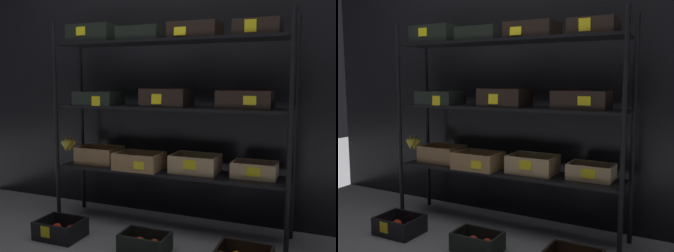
# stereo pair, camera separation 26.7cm
# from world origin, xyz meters

# --- Properties ---
(ground_plane) EXTENTS (10.00, 10.00, 0.00)m
(ground_plane) POSITION_xyz_m (0.00, 0.00, 0.00)
(ground_plane) COLOR gray
(storefront_wall) EXTENTS (4.17, 0.12, 2.59)m
(storefront_wall) POSITION_xyz_m (0.00, 0.37, 1.30)
(storefront_wall) COLOR black
(storefront_wall) RESTS_ON ground_plane
(display_rack) EXTENTS (1.90, 0.38, 1.57)m
(display_rack) POSITION_xyz_m (-0.03, 0.00, 0.95)
(display_rack) COLOR black
(display_rack) RESTS_ON ground_plane
(crate_ground_apple_red) EXTENTS (0.32, 0.26, 0.13)m
(crate_ground_apple_red) POSITION_xyz_m (-0.66, -0.45, 0.05)
(crate_ground_apple_red) COLOR black
(crate_ground_apple_red) RESTS_ON ground_plane
(crate_ground_left_apple_red) EXTENTS (0.32, 0.20, 0.13)m
(crate_ground_left_apple_red) POSITION_xyz_m (0.01, -0.42, 0.05)
(crate_ground_left_apple_red) COLOR black
(crate_ground_left_apple_red) RESTS_ON ground_plane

